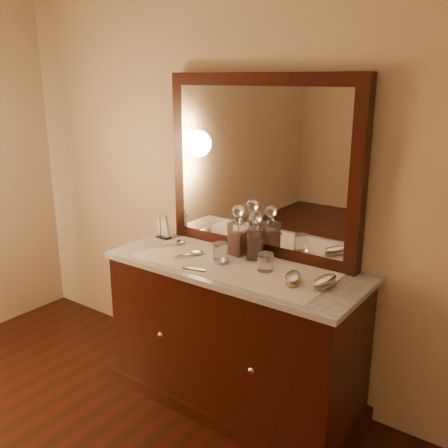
% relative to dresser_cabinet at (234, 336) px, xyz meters
% --- Properties ---
extents(dresser_cabinet, '(1.40, 0.55, 0.82)m').
position_rel_dresser_cabinet_xyz_m(dresser_cabinet, '(0.00, 0.00, 0.00)').
color(dresser_cabinet, black).
rests_on(dresser_cabinet, floor).
extents(dresser_plinth, '(1.46, 0.59, 0.08)m').
position_rel_dresser_cabinet_xyz_m(dresser_plinth, '(0.00, 0.00, -0.37)').
color(dresser_plinth, black).
rests_on(dresser_plinth, floor).
extents(knob_left, '(0.04, 0.04, 0.04)m').
position_rel_dresser_cabinet_xyz_m(knob_left, '(-0.30, -0.28, 0.04)').
color(knob_left, silver).
rests_on(knob_left, dresser_cabinet).
extents(knob_right, '(0.04, 0.04, 0.04)m').
position_rel_dresser_cabinet_xyz_m(knob_right, '(0.30, -0.28, 0.04)').
color(knob_right, silver).
rests_on(knob_right, dresser_cabinet).
extents(marble_top, '(1.44, 0.59, 0.03)m').
position_rel_dresser_cabinet_xyz_m(marble_top, '(0.00, 0.00, 0.42)').
color(marble_top, white).
rests_on(marble_top, dresser_cabinet).
extents(mirror_frame, '(1.20, 0.08, 1.00)m').
position_rel_dresser_cabinet_xyz_m(mirror_frame, '(0.00, 0.25, 0.94)').
color(mirror_frame, black).
rests_on(mirror_frame, marble_top).
extents(mirror_glass, '(1.06, 0.01, 0.86)m').
position_rel_dresser_cabinet_xyz_m(mirror_glass, '(0.00, 0.21, 0.94)').
color(mirror_glass, white).
rests_on(mirror_glass, marble_top).
extents(lace_runner, '(1.10, 0.45, 0.00)m').
position_rel_dresser_cabinet_xyz_m(lace_runner, '(0.00, -0.02, 0.44)').
color(lace_runner, white).
rests_on(lace_runner, marble_top).
extents(pin_dish, '(0.09, 0.09, 0.01)m').
position_rel_dresser_cabinet_xyz_m(pin_dish, '(-0.06, -0.04, 0.45)').
color(pin_dish, white).
rests_on(pin_dish, lace_runner).
extents(comb, '(0.14, 0.06, 0.01)m').
position_rel_dresser_cabinet_xyz_m(comb, '(-0.12, -0.21, 0.45)').
color(comb, brown).
rests_on(comb, lace_runner).
extents(napkin_rack, '(0.09, 0.06, 0.14)m').
position_rel_dresser_cabinet_xyz_m(napkin_rack, '(-0.63, 0.11, 0.50)').
color(napkin_rack, black).
rests_on(napkin_rack, marble_top).
extents(decanter_left, '(0.10, 0.10, 0.29)m').
position_rel_dresser_cabinet_xyz_m(decanter_left, '(-0.07, 0.13, 0.56)').
color(decanter_left, '#8E3614').
rests_on(decanter_left, lace_runner).
extents(decanter_right, '(0.11, 0.11, 0.27)m').
position_rel_dresser_cabinet_xyz_m(decanter_right, '(0.05, 0.13, 0.55)').
color(decanter_right, '#8E3614').
rests_on(decanter_right, lace_runner).
extents(brush_near, '(0.13, 0.18, 0.05)m').
position_rel_dresser_cabinet_xyz_m(brush_near, '(0.38, -0.05, 0.47)').
color(brush_near, '#907758').
rests_on(brush_near, lace_runner).
extents(brush_far, '(0.09, 0.18, 0.05)m').
position_rel_dresser_cabinet_xyz_m(brush_far, '(0.53, -0.00, 0.47)').
color(brush_far, '#907758').
rests_on(brush_far, lace_runner).
extents(hand_mirror_outer, '(0.13, 0.21, 0.02)m').
position_rel_dresser_cabinet_xyz_m(hand_mirror_outer, '(-0.48, 0.05, 0.45)').
color(hand_mirror_outer, silver).
rests_on(hand_mirror_outer, lace_runner).
extents(hand_mirror_inner, '(0.11, 0.19, 0.02)m').
position_rel_dresser_cabinet_xyz_m(hand_mirror_inner, '(-0.27, -0.02, 0.45)').
color(hand_mirror_inner, silver).
rests_on(hand_mirror_inner, lace_runner).
extents(tumblers, '(0.37, 0.08, 0.09)m').
position_rel_dresser_cabinet_xyz_m(tumblers, '(0.04, 0.01, 0.49)').
color(tumblers, white).
rests_on(tumblers, lace_runner).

